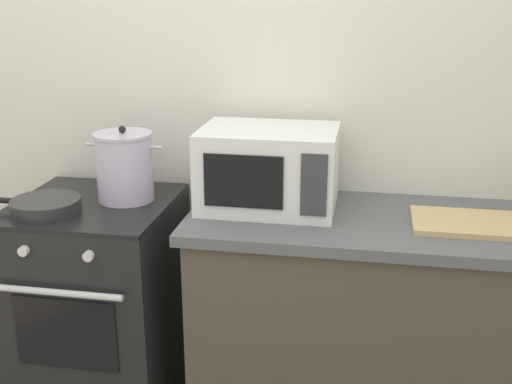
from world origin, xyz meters
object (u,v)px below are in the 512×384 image
(stock_pot, at_px, (125,167))
(microwave, at_px, (269,168))
(stove, at_px, (101,309))
(frying_pan, at_px, (44,205))
(cutting_board, at_px, (465,223))

(stock_pot, height_order, microwave, microwave)
(stove, relative_size, frying_pan, 2.03)
(stove, xyz_separation_m, stock_pot, (0.12, 0.06, 0.59))
(stove, relative_size, cutting_board, 2.56)
(stove, height_order, cutting_board, cutting_board)
(microwave, bearing_deg, stock_pot, -178.14)
(frying_pan, relative_size, cutting_board, 1.26)
(stock_pot, height_order, cutting_board, stock_pot)
(microwave, bearing_deg, frying_pan, -165.34)
(stove, bearing_deg, cutting_board, 0.05)
(microwave, bearing_deg, stove, -173.34)
(frying_pan, distance_m, cutting_board, 1.51)
(stock_pot, xyz_separation_m, microwave, (0.56, 0.02, 0.02))
(frying_pan, bearing_deg, stock_pot, 38.12)
(stock_pot, bearing_deg, stove, -152.87)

